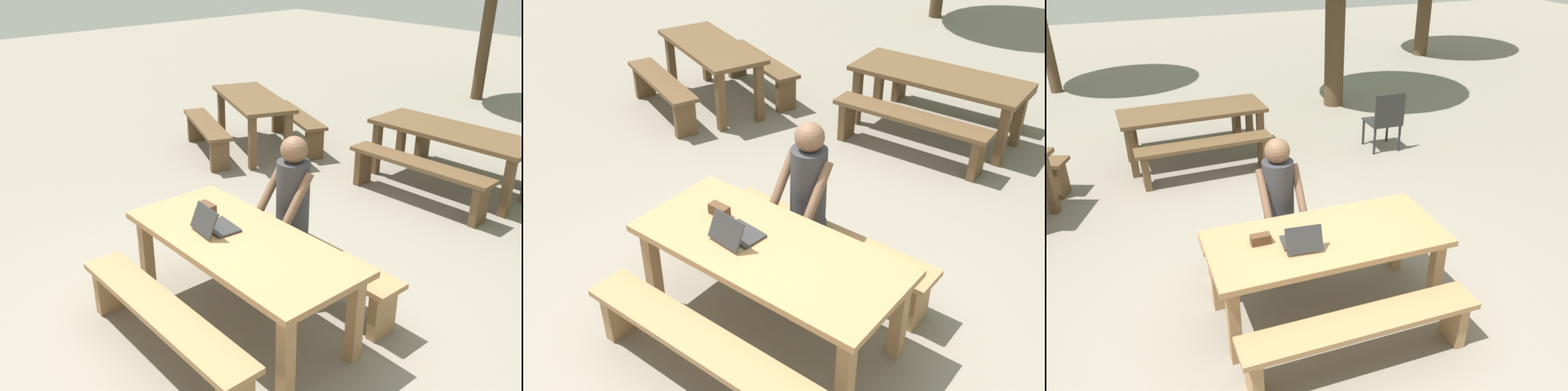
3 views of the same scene
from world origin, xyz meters
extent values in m
plane|color=gray|center=(0.00, 0.00, 0.00)|extent=(30.00, 30.00, 0.00)
cube|color=#9E754C|center=(0.00, 0.00, 0.70)|extent=(1.88, 0.85, 0.05)
cube|color=#9E754C|center=(-0.84, -0.32, 0.34)|extent=(0.09, 0.09, 0.68)
cube|color=#9E754C|center=(0.84, -0.32, 0.34)|extent=(0.09, 0.09, 0.68)
cube|color=#9E754C|center=(-0.84, 0.32, 0.34)|extent=(0.09, 0.09, 0.68)
cube|color=#9E754C|center=(0.84, 0.32, 0.34)|extent=(0.09, 0.09, 0.68)
cube|color=#9E754C|center=(0.00, -0.69, 0.41)|extent=(1.80, 0.30, 0.05)
cube|color=#9E754C|center=(-0.80, -0.69, 0.19)|extent=(0.08, 0.24, 0.39)
cube|color=#9E754C|center=(0.80, -0.69, 0.19)|extent=(0.08, 0.24, 0.39)
cube|color=#9E754C|center=(0.00, 0.69, 0.41)|extent=(1.80, 0.30, 0.05)
cube|color=#9E754C|center=(-0.80, 0.69, 0.19)|extent=(0.08, 0.24, 0.39)
cube|color=#9E754C|center=(0.80, 0.69, 0.19)|extent=(0.08, 0.24, 0.39)
cube|color=#2D2D2D|center=(-0.23, -0.01, 0.74)|extent=(0.30, 0.23, 0.02)
cube|color=#2D2D2D|center=(-0.24, -0.15, 0.84)|extent=(0.29, 0.12, 0.19)
cube|color=black|center=(-0.24, -0.14, 0.84)|extent=(0.26, 0.10, 0.17)
cube|color=#4C331E|center=(-0.51, 0.07, 0.77)|extent=(0.15, 0.07, 0.08)
cylinder|color=#333847|center=(-0.27, 0.51, 0.22)|extent=(0.10, 0.10, 0.43)
cylinder|color=#333847|center=(-0.09, 0.51, 0.22)|extent=(0.10, 0.10, 0.43)
cube|color=#333847|center=(-0.18, 0.60, 0.47)|extent=(0.28, 0.28, 0.12)
cylinder|color=#333338|center=(-0.18, 0.69, 0.81)|extent=(0.27, 0.27, 0.59)
cylinder|color=brown|center=(-0.33, 0.59, 0.86)|extent=(0.07, 0.32, 0.41)
cylinder|color=brown|center=(-0.02, 0.59, 0.86)|extent=(0.07, 0.32, 0.41)
sphere|color=brown|center=(-0.18, 0.69, 1.21)|extent=(0.22, 0.22, 0.22)
cube|color=#262626|center=(2.06, 2.98, 0.39)|extent=(0.45, 0.45, 0.02)
cube|color=#262626|center=(2.06, 2.77, 0.63)|extent=(0.44, 0.03, 0.45)
cylinder|color=#262626|center=(2.26, 3.17, 0.19)|extent=(0.04, 0.04, 0.38)
cylinder|color=#262626|center=(1.88, 3.18, 0.19)|extent=(0.04, 0.04, 0.38)
cylinder|color=#262626|center=(2.25, 2.79, 0.19)|extent=(0.04, 0.04, 0.38)
cylinder|color=#262626|center=(1.87, 2.80, 0.19)|extent=(0.04, 0.04, 0.38)
cube|color=brown|center=(-2.24, 2.57, 0.35)|extent=(0.12, 0.12, 0.70)
cube|color=brown|center=(-2.17, 2.98, 0.20)|extent=(0.16, 0.25, 0.41)
cube|color=brown|center=(-0.48, 3.51, 0.68)|extent=(1.91, 0.81, 0.05)
cube|color=brown|center=(-1.32, 3.21, 0.33)|extent=(0.09, 0.09, 0.66)
cube|color=brown|center=(0.37, 3.28, 0.33)|extent=(0.09, 0.09, 0.66)
cube|color=brown|center=(-1.34, 3.73, 0.33)|extent=(0.09, 0.09, 0.66)
cube|color=brown|center=(0.35, 3.81, 0.33)|extent=(0.09, 0.09, 0.66)
cube|color=brown|center=(-0.46, 2.87, 0.46)|extent=(1.71, 0.37, 0.05)
cube|color=brown|center=(-1.21, 2.83, 0.22)|extent=(0.09, 0.24, 0.43)
cube|color=brown|center=(0.29, 2.90, 0.22)|extent=(0.09, 0.24, 0.43)
cube|color=brown|center=(-0.51, 4.15, 0.46)|extent=(1.71, 0.37, 0.05)
cube|color=brown|center=(-1.26, 4.11, 0.22)|extent=(0.09, 0.24, 0.43)
cube|color=brown|center=(0.24, 4.18, 0.22)|extent=(0.09, 0.24, 0.43)
cylinder|color=#4C3823|center=(2.18, 5.03, 1.21)|extent=(0.33, 0.33, 2.42)
cylinder|color=#4C3823|center=(5.60, 7.79, 1.14)|extent=(0.32, 0.32, 2.28)
camera|label=1|loc=(2.90, -2.28, 2.74)|focal=39.72mm
camera|label=2|loc=(2.14, -2.59, 3.29)|focal=43.68mm
camera|label=3|loc=(-1.35, -3.23, 2.96)|focal=36.13mm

